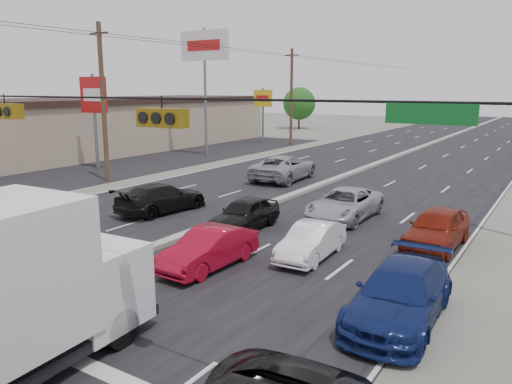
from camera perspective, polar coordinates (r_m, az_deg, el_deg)
road_surface at (r=39.55m, az=13.01°, el=2.79°), size 20.00×160.00×0.02m
center_median at (r=39.54m, az=13.01°, el=2.93°), size 0.50×160.00×0.20m
strip_mall at (r=50.47m, az=-18.30°, el=7.02°), size 12.00×42.00×4.60m
parking_lot at (r=44.15m, az=-10.64°, el=3.80°), size 10.00×42.00×0.02m
utility_pole_left_b at (r=33.57m, az=-17.06°, el=9.79°), size 1.60×0.30×10.00m
utility_pole_left_c at (r=53.36m, az=4.06°, el=10.83°), size 1.60×0.30×10.00m
traffic_signals at (r=13.45m, az=-26.97°, el=8.43°), size 25.00×0.30×0.54m
pole_sign_mid at (r=38.95m, az=-18.06°, el=9.95°), size 2.60×0.25×7.00m
pole_sign_billboard at (r=44.48m, az=-5.91°, el=15.45°), size 5.00×0.25×11.00m
pole_sign_far at (r=55.13m, az=0.80°, el=10.16°), size 2.20×0.25×6.00m
tree_left_far at (r=75.50m, az=4.97°, el=10.03°), size 4.80×4.80×6.12m
tan_sedan at (r=12.69m, az=-25.00°, el=-13.65°), size 2.39×5.41×1.54m
red_sedan at (r=16.99m, az=-5.42°, el=-6.52°), size 1.53×4.06×1.32m
queue_car_a at (r=21.39m, az=-1.33°, el=-2.56°), size 1.71×4.06×1.37m
queue_car_b at (r=17.97m, az=6.34°, el=-5.66°), size 1.48×3.80×1.23m
queue_car_c at (r=23.46m, az=10.08°, el=-1.41°), size 2.33×5.03×1.40m
queue_car_d at (r=13.72m, az=16.16°, el=-11.22°), size 2.26×5.12×1.46m
queue_car_e at (r=20.21m, az=19.95°, el=-3.94°), size 1.94×4.48×1.51m
oncoming_near at (r=24.82m, az=-10.73°, el=-0.69°), size 2.53×5.06×1.41m
oncoming_far at (r=33.03m, az=3.23°, el=2.78°), size 3.16×6.11×1.65m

